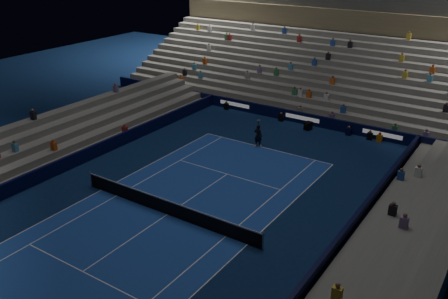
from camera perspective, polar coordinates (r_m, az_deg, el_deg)
ground at (r=28.74m, az=-6.69°, el=-7.64°), size 90.00×90.00×0.00m
court_surface at (r=28.74m, az=-6.69°, el=-7.63°), size 10.97×23.77×0.01m
sponsor_barrier_far at (r=42.89m, az=9.29°, el=3.69°), size 44.00×0.25×1.00m
sponsor_barrier_east at (r=24.28m, az=11.62°, el=-13.07°), size 0.25×37.00×1.00m
sponsor_barrier_west at (r=34.95m, az=-19.05°, el=-2.02°), size 0.25×37.00×1.00m
grandstand_main at (r=50.50m, az=14.08°, el=9.70°), size 44.00×15.20×11.20m
grandstand_east at (r=23.33m, az=19.81°, el=-14.57°), size 5.00×37.00×2.50m
grandstand_west at (r=37.44m, az=-22.43°, el=-0.13°), size 5.00×37.00×2.50m
tennis_net at (r=28.48m, az=-6.74°, el=-6.77°), size 12.90×0.10×1.10m
tennis_player at (r=37.45m, az=4.05°, el=1.65°), size 0.69×0.48×1.81m
broadcast_camera at (r=41.56m, az=9.89°, el=2.77°), size 0.60×1.02×0.68m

